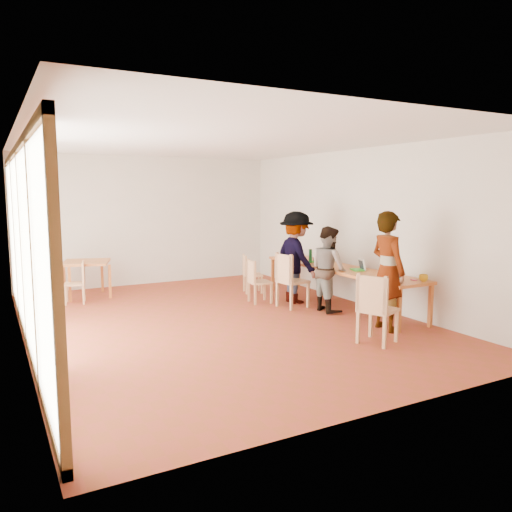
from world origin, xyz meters
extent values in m
plane|color=maroon|center=(0.00, 0.00, 0.00)|extent=(8.00, 8.00, 0.00)
cube|color=beige|center=(0.00, 4.00, 1.50)|extent=(6.00, 0.10, 3.00)
cube|color=beige|center=(0.00, -4.00, 1.50)|extent=(6.00, 0.10, 3.00)
cube|color=beige|center=(3.00, 0.00, 1.50)|extent=(0.10, 8.00, 3.00)
cube|color=white|center=(-2.96, 0.00, 1.50)|extent=(0.10, 8.00, 3.00)
cube|color=white|center=(0.00, 0.00, 3.02)|extent=(6.00, 8.00, 0.04)
cube|color=#C2632B|center=(2.50, -0.04, 0.72)|extent=(0.80, 4.00, 0.05)
cube|color=#C2632B|center=(2.16, -1.98, 0.35)|extent=(0.06, 0.06, 0.70)
cube|color=#C2632B|center=(2.16, 1.90, 0.35)|extent=(0.06, 0.06, 0.70)
cube|color=#C2632B|center=(2.84, -1.98, 0.35)|extent=(0.06, 0.06, 0.70)
cube|color=#C2632B|center=(2.84, 1.90, 0.35)|extent=(0.06, 0.06, 0.70)
cube|color=#C2632B|center=(-1.61, 3.12, 0.72)|extent=(0.90, 0.90, 0.05)
cube|color=#C2632B|center=(-2.00, 2.73, 0.35)|extent=(0.05, 0.05, 0.70)
cube|color=#C2632B|center=(-2.00, 3.51, 0.35)|extent=(0.05, 0.05, 0.70)
cube|color=#C2632B|center=(-1.22, 2.73, 0.35)|extent=(0.05, 0.05, 0.70)
cube|color=#C2632B|center=(-1.22, 3.51, 0.35)|extent=(0.05, 0.05, 0.70)
cube|color=tan|center=(1.52, -2.21, 0.49)|extent=(0.62, 0.62, 0.05)
cube|color=tan|center=(1.32, -2.30, 0.76)|extent=(0.23, 0.45, 0.50)
cube|color=tan|center=(1.66, 0.29, 0.49)|extent=(0.54, 0.54, 0.05)
cube|color=tan|center=(1.45, 0.26, 0.77)|extent=(0.11, 0.48, 0.50)
cube|color=tan|center=(1.30, 0.92, 0.41)|extent=(0.44, 0.44, 0.04)
cube|color=tan|center=(1.12, 0.94, 0.63)|extent=(0.08, 0.40, 0.42)
cube|color=tan|center=(1.63, 1.85, 0.39)|extent=(0.48, 0.48, 0.04)
cube|color=tan|center=(1.46, 1.90, 0.61)|extent=(0.15, 0.38, 0.40)
cube|color=tan|center=(-1.93, 2.57, 0.39)|extent=(0.45, 0.45, 0.04)
cube|color=tan|center=(-1.76, 2.54, 0.60)|extent=(0.12, 0.38, 0.39)
imported|color=gray|center=(2.13, -1.74, 0.94)|extent=(0.49, 0.71, 1.88)
imported|color=gray|center=(2.07, -0.27, 0.78)|extent=(0.64, 0.80, 1.56)
imported|color=gray|center=(1.93, 0.60, 0.90)|extent=(0.68, 1.17, 1.80)
cube|color=green|center=(2.42, -1.57, 0.76)|extent=(0.19, 0.26, 0.03)
cube|color=white|center=(2.51, -1.58, 0.85)|extent=(0.09, 0.23, 0.21)
cube|color=green|center=(2.53, -0.52, 0.76)|extent=(0.24, 0.30, 0.03)
cube|color=white|center=(2.62, -0.55, 0.86)|extent=(0.14, 0.25, 0.21)
cube|color=green|center=(2.54, 0.67, 0.76)|extent=(0.28, 0.32, 0.03)
cube|color=white|center=(2.63, 0.70, 0.86)|extent=(0.17, 0.26, 0.22)
imported|color=#D0960E|center=(2.74, -1.90, 0.81)|extent=(0.18, 0.18, 0.11)
cylinder|color=#19622D|center=(2.34, 0.69, 0.89)|extent=(0.07, 0.07, 0.28)
cylinder|color=silver|center=(2.22, 1.61, 0.80)|extent=(0.07, 0.07, 0.09)
cylinder|color=white|center=(2.33, 0.15, 0.78)|extent=(0.08, 0.08, 0.06)
cube|color=#DC3E6B|center=(2.67, -1.77, 0.76)|extent=(0.05, 0.10, 0.01)
cube|color=black|center=(2.52, 0.61, 0.80)|extent=(0.16, 0.26, 0.09)
camera|label=1|loc=(-3.36, -7.56, 2.17)|focal=35.00mm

